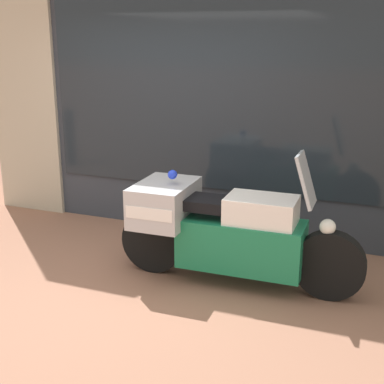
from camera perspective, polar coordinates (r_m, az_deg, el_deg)
name	(u,v)px	position (r m, az deg, el deg)	size (l,w,h in m)	color
ground_plane	(103,292)	(5.00, -9.43, -10.48)	(60.00, 60.00, 0.00)	#8E604C
shop_building	(154,56)	(6.42, -4.06, 14.28)	(5.19, 0.55, 4.00)	#333842
window_display	(218,191)	(6.40, 2.78, 0.07)	(3.80, 0.30, 1.82)	slate
paramedic_motorcycle	(220,228)	(4.95, 3.02, -3.84)	(2.31, 0.75, 1.29)	black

